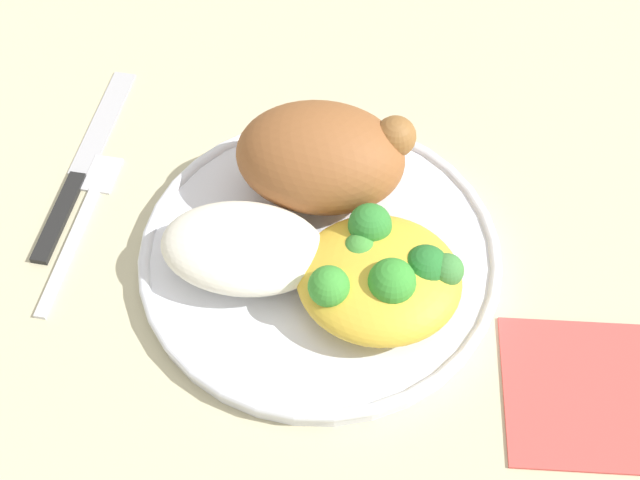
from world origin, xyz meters
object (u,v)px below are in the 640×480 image
Objects in this scene: mac_cheese_with_broccoli at (381,275)px; fork at (81,221)px; plate at (320,255)px; roasted_chicken at (323,157)px; napkin at (579,392)px; knife at (78,175)px; rice_pile at (243,248)px.

fork is (-0.21, 0.04, -0.03)m from mac_cheese_with_broccoli.
plate is 0.07m from roasted_chicken.
knife is at bearing 160.15° from napkin.
roasted_chicken is 0.19m from knife.
mac_cheese_with_broccoli is 0.25m from knife.
mac_cheese_with_broccoli is 1.04× the size of napkin.
rice_pile is 0.23m from napkin.
fork is at bearing 169.19° from mac_cheese_with_broccoli.
knife is at bearing 164.43° from plate.
mac_cheese_with_broccoli is at bearing -59.62° from roasted_chicken.
roasted_chicken is 0.84× the size of fork.
rice_pile is 0.09m from mac_cheese_with_broccoli.
plate is 2.42× the size of napkin.
roasted_chicken reaches higher than plate.
knife is 1.87× the size of napkin.
napkin is at bearing -14.53° from fork.
knife reaches higher than napkin.
napkin is at bearing -24.27° from plate.
rice_pile is 0.13m from fork.
plate is at bearing 21.84° from rice_pile.
rice_pile is at bearing -121.33° from roasted_chicken.
fork is at bearing 166.12° from rice_pile.
mac_cheese_with_broccoli reaches higher than rice_pile.
rice_pile is at bearing 165.10° from napkin.
fork is 0.75× the size of knife.
roasted_chicken is at bearing 58.67° from rice_pile.
fork is (-0.12, 0.03, -0.03)m from rice_pile.
rice_pile is at bearing -13.88° from fork.
knife is (-0.18, 0.00, -0.05)m from roasted_chicken.
napkin is at bearing -14.90° from rice_pile.
plate is 0.06m from mac_cheese_with_broccoli.
napkin is at bearing -19.85° from knife.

